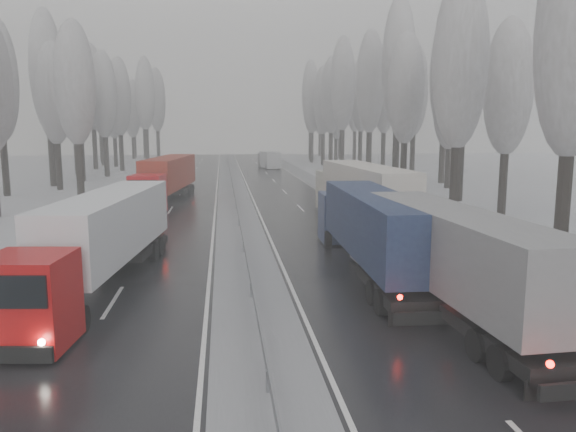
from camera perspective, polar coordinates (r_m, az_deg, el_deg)
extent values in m
cube|color=black|center=(40.12, 2.45, -0.41)|extent=(7.50, 200.00, 0.03)
cube|color=black|center=(39.85, -12.63, -0.68)|extent=(7.50, 200.00, 0.03)
cube|color=gray|center=(39.63, -5.06, -0.54)|extent=(3.00, 200.00, 0.04)
cube|color=gray|center=(41.18, 9.27, -0.26)|extent=(2.40, 200.00, 0.04)
cube|color=gray|center=(40.67, -19.58, -0.79)|extent=(2.40, 200.00, 0.04)
cube|color=slate|center=(39.54, -5.08, 0.29)|extent=(0.06, 200.00, 0.32)
cube|color=slate|center=(37.62, -4.98, -0.62)|extent=(0.12, 0.12, 0.60)
cube|color=slate|center=(69.37, -5.78, 3.76)|extent=(0.12, 0.12, 0.60)
cylinder|color=black|center=(29.74, 26.12, 0.82)|extent=(0.68, 0.68, 5.60)
ellipsoid|color=gray|center=(29.81, 27.23, 16.23)|extent=(3.60, 3.60, 11.45)
cylinder|color=black|center=(39.49, 16.59, 3.17)|extent=(0.68, 0.68, 5.62)
ellipsoid|color=gray|center=(39.55, 17.12, 14.82)|extent=(3.60, 3.60, 11.48)
cylinder|color=black|center=(45.48, 20.99, 3.24)|extent=(0.64, 0.64, 4.94)
ellipsoid|color=gray|center=(45.40, 21.50, 12.13)|extent=(3.60, 3.60, 10.09)
cylinder|color=black|center=(48.28, 16.50, 3.99)|extent=(0.66, 0.66, 5.32)
ellipsoid|color=gray|center=(48.27, 16.91, 13.02)|extent=(3.60, 3.60, 10.88)
cylinder|color=black|center=(52.79, 17.06, 4.90)|extent=(0.72, 0.72, 6.31)
ellipsoid|color=gray|center=(52.98, 17.52, 14.67)|extent=(3.60, 3.60, 12.90)
cylinder|color=black|center=(57.71, 11.65, 4.96)|extent=(0.67, 0.67, 5.38)
ellipsoid|color=gray|center=(57.71, 11.89, 12.58)|extent=(3.60, 3.60, 10.98)
cylinder|color=black|center=(63.67, 15.91, 4.81)|extent=(0.62, 0.62, 4.59)
ellipsoid|color=gray|center=(63.57, 16.16, 10.71)|extent=(3.60, 3.60, 9.39)
cylinder|color=black|center=(63.08, 10.89, 6.02)|extent=(0.76, 0.76, 6.95)
ellipsoid|color=gray|center=(63.38, 11.16, 15.02)|extent=(3.60, 3.60, 14.19)
cylinder|color=black|center=(69.19, 15.38, 5.96)|extent=(0.74, 0.74, 6.59)
ellipsoid|color=gray|center=(69.39, 15.72, 13.75)|extent=(3.60, 3.60, 13.46)
cylinder|color=black|center=(72.84, 8.20, 6.24)|extent=(0.72, 0.72, 6.37)
ellipsoid|color=gray|center=(72.99, 8.37, 13.39)|extent=(3.60, 3.60, 13.01)
cylinder|color=black|center=(78.76, 12.52, 6.17)|extent=(0.70, 0.70, 5.97)
ellipsoid|color=gray|center=(78.84, 12.73, 12.38)|extent=(3.60, 3.60, 12.20)
cylinder|color=black|center=(82.94, 5.49, 6.71)|extent=(0.74, 0.74, 6.65)
ellipsoid|color=gray|center=(83.11, 5.59, 13.27)|extent=(3.60, 3.60, 13.59)
cylinder|color=black|center=(88.63, 9.64, 6.60)|extent=(0.71, 0.71, 6.14)
ellipsoid|color=gray|center=(88.72, 9.79, 12.27)|extent=(3.60, 3.60, 12.54)
cylinder|color=black|center=(92.54, 4.35, 6.77)|extent=(0.71, 0.71, 6.05)
ellipsoid|color=gray|center=(92.61, 4.42, 12.13)|extent=(3.60, 3.60, 12.37)
cylinder|color=black|center=(97.71, 7.34, 6.91)|extent=(0.72, 0.72, 6.30)
ellipsoid|color=gray|center=(97.81, 7.44, 12.18)|extent=(3.60, 3.60, 12.87)
cylinder|color=black|center=(99.93, 3.57, 6.89)|extent=(0.70, 0.70, 5.88)
ellipsoid|color=gray|center=(99.98, 3.62, 11.70)|extent=(3.60, 3.60, 12.00)
cylinder|color=black|center=(104.46, 4.88, 6.68)|extent=(0.64, 0.64, 4.86)
ellipsoid|color=gray|center=(104.42, 4.93, 10.49)|extent=(3.60, 3.60, 9.92)
cylinder|color=black|center=(106.78, 2.41, 7.06)|extent=(0.70, 0.70, 5.98)
ellipsoid|color=gray|center=(106.84, 2.44, 11.64)|extent=(3.60, 3.60, 12.21)
cylinder|color=black|center=(112.49, 6.77, 7.16)|extent=(0.71, 0.71, 6.19)
ellipsoid|color=gray|center=(112.57, 6.85, 11.66)|extent=(3.60, 3.60, 12.64)
cylinder|color=black|center=(116.69, 2.29, 7.44)|extent=(0.75, 0.75, 6.86)
ellipsoid|color=gray|center=(116.84, 2.32, 12.25)|extent=(3.60, 3.60, 14.01)
cylinder|color=black|center=(121.90, 5.26, 7.17)|extent=(0.68, 0.68, 5.55)
ellipsoid|color=gray|center=(121.91, 5.32, 10.89)|extent=(3.60, 3.60, 11.33)
cylinder|color=black|center=(127.40, 2.30, 7.40)|extent=(0.71, 0.71, 6.09)
ellipsoid|color=gray|center=(127.45, 2.33, 11.31)|extent=(3.60, 3.60, 12.45)
cylinder|color=black|center=(131.81, 3.25, 7.31)|extent=(0.67, 0.67, 5.49)
ellipsoid|color=gray|center=(131.82, 3.28, 10.72)|extent=(3.60, 3.60, 11.21)
cylinder|color=black|center=(54.50, -20.39, 4.39)|extent=(0.67, 0.67, 5.44)
ellipsoid|color=gray|center=(54.51, -20.85, 12.55)|extent=(3.60, 3.60, 11.11)
cylinder|color=black|center=(60.61, -26.81, 4.53)|extent=(0.69, 0.69, 5.72)
cylinder|color=black|center=(64.27, -22.26, 4.80)|extent=(0.66, 0.66, 5.23)
ellipsoid|color=gray|center=(64.25, -22.66, 11.45)|extent=(3.60, 3.60, 10.68)
cylinder|color=black|center=(68.57, -22.85, 5.56)|extent=(0.74, 0.74, 6.60)
ellipsoid|color=gray|center=(68.77, -23.34, 13.42)|extent=(3.60, 3.60, 13.49)
cylinder|color=black|center=(73.56, -20.19, 5.34)|extent=(0.65, 0.65, 5.16)
ellipsoid|color=gray|center=(73.53, -20.50, 11.08)|extent=(3.60, 3.60, 10.54)
cylinder|color=black|center=(77.75, -20.52, 5.72)|extent=(0.69, 0.69, 5.79)
ellipsoid|color=gray|center=(77.80, -20.86, 11.81)|extent=(3.60, 3.60, 11.84)
cylinder|color=black|center=(79.81, -17.97, 5.87)|extent=(0.68, 0.68, 5.64)
ellipsoid|color=gray|center=(79.84, -18.25, 11.65)|extent=(3.60, 3.60, 11.53)
cylinder|color=black|center=(84.75, -20.69, 6.19)|extent=(0.73, 0.73, 6.56)
ellipsoid|color=gray|center=(84.90, -21.04, 12.51)|extent=(3.60, 3.60, 13.40)
cylinder|color=black|center=(89.66, -16.56, 6.27)|extent=(0.69, 0.69, 5.79)
ellipsoid|color=gray|center=(89.70, -16.80, 11.56)|extent=(3.60, 3.60, 11.84)
cylinder|color=black|center=(94.48, -19.02, 6.54)|extent=(0.74, 0.74, 6.65)
ellipsoid|color=gray|center=(94.63, -19.32, 12.28)|extent=(3.60, 3.60, 13.58)
cylinder|color=black|center=(99.32, -17.12, 6.28)|extent=(0.65, 0.65, 5.12)
ellipsoid|color=gray|center=(99.30, -17.32, 10.50)|extent=(3.60, 3.60, 10.46)
cylinder|color=black|center=(103.78, -18.31, 6.52)|extent=(0.69, 0.69, 5.84)
ellipsoid|color=gray|center=(103.83, -18.54, 11.12)|extent=(3.60, 3.60, 11.92)
cylinder|color=black|center=(109.36, -14.12, 7.03)|extent=(0.74, 0.74, 6.67)
ellipsoid|color=gray|center=(109.50, -14.32, 12.01)|extent=(3.60, 3.60, 13.63)
cylinder|color=black|center=(114.82, -18.41, 6.83)|extent=(0.72, 0.72, 6.31)
ellipsoid|color=gray|center=(114.91, -18.64, 11.32)|extent=(3.60, 3.60, 12.88)
cylinder|color=black|center=(118.56, -13.04, 7.10)|extent=(0.72, 0.72, 6.29)
ellipsoid|color=gray|center=(118.65, -13.20, 11.44)|extent=(3.60, 3.60, 12.84)
cylinder|color=black|center=(123.28, -15.44, 6.74)|extent=(0.64, 0.64, 4.86)
ellipsoid|color=gray|center=(123.25, -15.58, 9.96)|extent=(3.60, 3.60, 9.92)
cylinder|color=black|center=(125.52, -14.32, 7.23)|extent=(0.74, 0.74, 6.63)
ellipsoid|color=gray|center=(125.64, -14.49, 11.54)|extent=(3.60, 3.60, 13.54)
cylinder|color=black|center=(129.88, -15.30, 7.05)|extent=(0.69, 0.69, 5.79)
ellipsoid|color=gray|center=(129.91, -15.46, 10.69)|extent=(3.60, 3.60, 11.82)
cube|color=#4A4A4F|center=(26.73, 9.73, -2.01)|extent=(2.41, 2.50, 2.75)
cube|color=black|center=(27.69, 8.98, -0.27)|extent=(2.11, 0.20, 0.92)
cube|color=black|center=(28.10, 8.84, -3.74)|extent=(2.29, 0.25, 0.46)
cube|color=slate|center=(20.08, 16.52, -3.11)|extent=(2.94, 12.01, 2.57)
cube|color=black|center=(15.74, 26.07, -14.57)|extent=(2.11, 0.22, 0.41)
cube|color=black|center=(17.77, 20.98, -10.91)|extent=(2.27, 5.14, 0.41)
cube|color=black|center=(16.18, 24.96, -14.54)|extent=(2.11, 0.16, 0.55)
cylinder|color=black|center=(25.97, 8.19, -4.64)|extent=(0.37, 0.97, 0.95)
cylinder|color=black|center=(26.61, 12.15, -4.42)|extent=(0.37, 0.97, 0.95)
cylinder|color=black|center=(17.08, 18.73, -12.34)|extent=(0.37, 0.97, 0.95)
cylinder|color=black|center=(18.04, 24.23, -11.51)|extent=(0.37, 0.97, 0.95)
cylinder|color=black|center=(16.13, 20.78, -13.76)|extent=(0.37, 0.97, 0.95)
cylinder|color=black|center=(17.14, 26.49, -12.76)|extent=(0.37, 0.97, 0.95)
sphere|color=#FF0C05|center=(14.95, 23.63, -12.62)|extent=(0.18, 0.18, 0.18)
sphere|color=white|center=(27.79, 7.13, -3.08)|extent=(0.20, 0.20, 0.20)
sphere|color=white|center=(28.33, 10.51, -2.93)|extent=(0.20, 0.20, 0.20)
cube|color=navy|center=(31.56, 5.58, -0.25)|extent=(2.33, 2.42, 2.75)
cube|color=black|center=(32.58, 5.21, 1.18)|extent=(2.11, 0.13, 0.92)
cube|color=black|center=(32.95, 5.14, -1.79)|extent=(2.29, 0.18, 0.46)
cube|color=#151C3B|center=(24.54, 8.82, -0.70)|extent=(2.56, 11.94, 2.56)
cube|color=black|center=(19.42, 13.11, -9.41)|extent=(2.11, 0.15, 0.41)
cube|color=black|center=(21.82, 10.86, -6.77)|extent=(2.11, 5.07, 0.41)
cube|color=black|center=(19.93, 12.62, -9.46)|extent=(2.11, 0.09, 0.55)
cylinder|color=black|center=(30.87, 4.06, -2.39)|extent=(0.34, 0.96, 0.95)
cylinder|color=black|center=(31.24, 7.54, -2.31)|extent=(0.34, 0.96, 0.95)
cylinder|color=black|center=(21.29, 8.61, -7.70)|extent=(0.34, 0.96, 0.95)
cylinder|color=black|center=(21.83, 13.55, -7.43)|extent=(0.34, 0.96, 0.95)
cylinder|color=black|center=(20.19, 9.44, -8.65)|extent=(0.34, 0.96, 0.95)
cylinder|color=black|center=(20.76, 14.63, -8.33)|extent=(0.34, 0.96, 0.95)
sphere|color=#FF0C05|center=(18.89, 10.72, -7.52)|extent=(0.18, 0.18, 0.18)
sphere|color=#FF0C05|center=(19.44, 15.69, -7.23)|extent=(0.18, 0.18, 0.18)
sphere|color=white|center=(32.76, 3.64, -1.19)|extent=(0.20, 0.20, 0.20)
sphere|color=white|center=(33.08, 6.62, -1.13)|extent=(0.20, 0.20, 0.20)
cube|color=#B2B09E|center=(44.66, 4.76, 2.65)|extent=(2.67, 2.76, 3.00)
cube|color=black|center=(45.79, 4.36, 3.69)|extent=(2.30, 0.25, 1.00)
cube|color=black|center=(46.10, 4.30, 1.35)|extent=(2.51, 0.32, 0.50)
cube|color=#B4AEA2|center=(37.12, 7.93, 2.94)|extent=(3.41, 13.15, 2.80)
cube|color=black|center=(31.35, 11.60, -2.24)|extent=(2.30, 0.27, 0.45)
cube|color=black|center=(34.02, 9.76, -0.97)|extent=(2.56, 5.64, 0.45)
cube|color=black|center=(31.89, 11.22, -2.41)|extent=(2.30, 0.21, 0.60)
cylinder|color=black|center=(43.77, 3.68, 1.04)|extent=(0.42, 1.06, 1.04)
cylinder|color=black|center=(44.32, 6.32, 1.10)|extent=(0.42, 1.06, 1.04)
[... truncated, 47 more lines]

